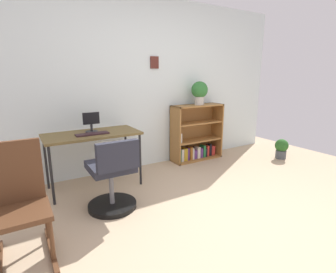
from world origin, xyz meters
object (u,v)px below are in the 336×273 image
(keyboard, at_px, (92,134))
(bookshelf_low, at_px, (195,136))
(monitor, at_px, (91,123))
(rocking_chair, at_px, (19,202))
(desk, at_px, (92,137))
(potted_plant_floor, at_px, (281,148))
(office_chair, at_px, (113,179))
(potted_plant_on_shelf, at_px, (199,91))

(keyboard, bearing_deg, bookshelf_low, 10.81)
(monitor, xyz_separation_m, keyboard, (-0.03, -0.14, -0.11))
(rocking_chair, bearing_deg, bookshelf_low, 25.59)
(keyboard, bearing_deg, monitor, 76.43)
(desk, distance_m, potted_plant_floor, 3.15)
(monitor, xyz_separation_m, office_chair, (-0.01, -0.74, -0.48))
(rocking_chair, bearing_deg, desk, 49.89)
(desk, height_order, potted_plant_on_shelf, potted_plant_on_shelf)
(desk, xyz_separation_m, keyboard, (-0.02, -0.09, 0.06))
(potted_plant_floor, bearing_deg, bookshelf_low, 149.17)
(desk, xyz_separation_m, monitor, (0.01, 0.05, 0.18))
(office_chair, bearing_deg, rocking_chair, -159.71)
(keyboard, relative_size, potted_plant_floor, 1.14)
(rocking_chair, height_order, potted_plant_floor, rocking_chair)
(monitor, height_order, office_chair, monitor)
(monitor, distance_m, potted_plant_on_shelf, 1.84)
(potted_plant_on_shelf, bearing_deg, office_chair, -153.79)
(office_chair, bearing_deg, keyboard, 92.29)
(rocking_chair, xyz_separation_m, bookshelf_low, (2.64, 1.26, -0.06))
(bookshelf_low, bearing_deg, potted_plant_on_shelf, -63.09)
(potted_plant_on_shelf, distance_m, potted_plant_floor, 1.74)
(bookshelf_low, bearing_deg, rocking_chair, -154.41)
(keyboard, bearing_deg, office_chair, -87.71)
(keyboard, xyz_separation_m, rocking_chair, (-0.83, -0.92, -0.26))
(office_chair, height_order, rocking_chair, rocking_chair)
(office_chair, relative_size, potted_plant_on_shelf, 2.11)
(monitor, relative_size, potted_plant_on_shelf, 0.66)
(office_chair, relative_size, rocking_chair, 0.87)
(rocking_chair, xyz_separation_m, potted_plant_floor, (3.92, 0.50, -0.28))
(bookshelf_low, bearing_deg, office_chair, -152.02)
(office_chair, relative_size, bookshelf_low, 0.86)
(rocking_chair, relative_size, potted_plant_floor, 2.71)
(rocking_chair, relative_size, potted_plant_on_shelf, 2.44)
(keyboard, xyz_separation_m, potted_plant_on_shelf, (1.84, 0.29, 0.43))
(desk, height_order, keyboard, keyboard)
(rocking_chair, relative_size, bookshelf_low, 0.99)
(keyboard, relative_size, bookshelf_low, 0.42)
(monitor, relative_size, keyboard, 0.64)
(desk, bearing_deg, keyboard, -103.24)
(monitor, height_order, potted_plant_on_shelf, potted_plant_on_shelf)
(desk, height_order, potted_plant_floor, desk)
(monitor, distance_m, bookshelf_low, 1.84)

